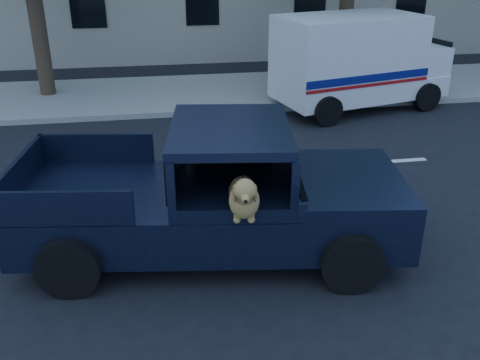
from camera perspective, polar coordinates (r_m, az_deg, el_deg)
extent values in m
plane|color=black|center=(7.93, -1.18, -9.35)|extent=(120.00, 120.00, 0.00)
cube|color=gray|center=(16.32, -5.87, 9.16)|extent=(60.00, 4.00, 0.15)
cylinder|color=#332619|center=(16.55, -20.79, 15.49)|extent=(0.44, 0.44, 4.40)
cylinder|color=#332619|center=(17.29, 11.22, 16.92)|extent=(0.44, 0.44, 4.40)
cube|color=black|center=(8.05, -2.92, -3.17)|extent=(5.86, 2.90, 0.71)
cube|color=black|center=(8.05, 11.38, -0.15)|extent=(1.90, 2.36, 0.17)
cube|color=black|center=(7.54, -1.07, 5.36)|extent=(1.94, 2.28, 0.13)
cube|color=black|center=(7.73, 5.46, 2.75)|extent=(0.52, 1.88, 0.61)
cube|color=black|center=(7.53, 0.68, -3.49)|extent=(0.67, 0.67, 0.41)
cube|color=black|center=(6.59, 6.64, -3.16)|extent=(0.11, 0.07, 0.17)
cube|color=silver|center=(15.40, 12.52, 9.78)|extent=(4.97, 3.15, 0.55)
cube|color=silver|center=(14.91, 11.50, 13.71)|extent=(4.12, 2.94, 1.64)
cube|color=silver|center=(16.37, 18.01, 12.41)|extent=(1.46, 2.20, 0.77)
cube|color=#0C135C|center=(14.21, 13.70, 10.48)|extent=(3.61, 0.95, 0.20)
cube|color=#9E0F0F|center=(14.26, 13.63, 9.80)|extent=(3.61, 0.95, 0.08)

